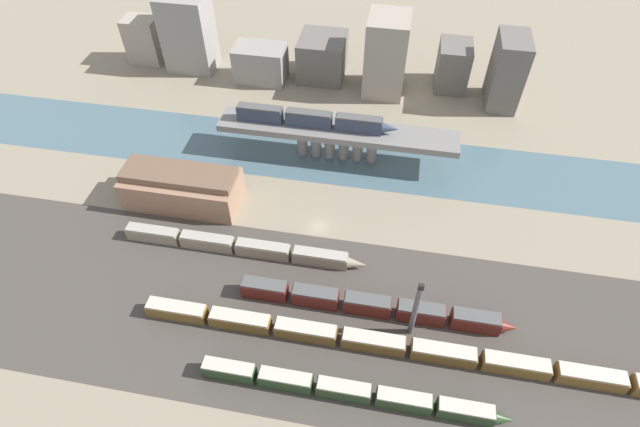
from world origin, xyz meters
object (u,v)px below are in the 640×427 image
at_px(train_yard_far, 373,306).
at_px(signal_tower, 415,310).
at_px(train_yard_outer, 241,247).
at_px(train_yard_mid, 417,349).
at_px(warehouse_building, 182,187).
at_px(train_on_bridge, 314,119).
at_px(train_yard_near, 350,391).

distance_m(train_yard_far, signal_tower, 10.16).
xyz_separation_m(train_yard_outer, signal_tower, (38.00, -13.59, 6.02)).
xyz_separation_m(train_yard_mid, train_yard_outer, (-39.36, 18.06, 0.01)).
bearing_deg(train_yard_outer, train_yard_mid, -24.65).
bearing_deg(warehouse_building, train_yard_outer, -35.53).
xyz_separation_m(train_on_bridge, train_yard_outer, (-9.61, -35.93, -9.66)).
height_order(train_on_bridge, train_yard_far, train_on_bridge).
relative_size(train_yard_far, signal_tower, 3.47).
height_order(train_yard_near, train_yard_far, train_yard_far).
bearing_deg(signal_tower, train_on_bridge, 119.83).
xyz_separation_m(warehouse_building, signal_tower, (56.13, -26.53, 3.15)).
height_order(train_yard_near, train_yard_mid, train_yard_near).
bearing_deg(warehouse_building, signal_tower, -25.30).
bearing_deg(train_yard_outer, signal_tower, -19.67).
distance_m(train_on_bridge, train_yard_near, 67.60).
height_order(train_yard_far, train_yard_outer, train_yard_far).
xyz_separation_m(train_yard_outer, warehouse_building, (-18.13, 12.95, 2.88)).
bearing_deg(train_on_bridge, train_yard_near, -73.87).
distance_m(train_yard_mid, train_yard_far, 11.99).
relative_size(train_on_bridge, train_yard_near, 0.75).
distance_m(train_yard_far, warehouse_building, 53.75).
bearing_deg(train_yard_outer, warehouse_building, 144.47).
xyz_separation_m(train_yard_near, train_yard_far, (2.10, 18.14, 0.24)).
height_order(train_yard_far, signal_tower, signal_tower).
xyz_separation_m(train_yard_far, warehouse_building, (-48.44, 23.16, 2.56)).
height_order(train_on_bridge, train_yard_near, train_on_bridge).
bearing_deg(train_yard_outer, train_on_bridge, 75.02).
height_order(train_on_bridge, train_yard_outer, train_on_bridge).
relative_size(train_on_bridge, warehouse_building, 1.52).
bearing_deg(train_on_bridge, signal_tower, -60.17).
relative_size(warehouse_building, signal_tower, 1.72).
bearing_deg(warehouse_building, train_yard_near, -41.71).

